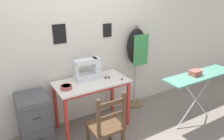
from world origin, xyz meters
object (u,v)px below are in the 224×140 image
at_px(fabric_bowl, 66,87).
at_px(wooden_chair, 106,126).
at_px(scissors, 122,79).
at_px(thread_spool_near_machine, 106,77).
at_px(ironing_board, 199,77).
at_px(storage_box, 195,73).
at_px(dress_form, 136,50).
at_px(sewing_machine, 89,70).
at_px(filing_cabinet, 35,120).
at_px(thread_spool_mid_table, 109,77).

height_order(fabric_bowl, wooden_chair, wooden_chair).
relative_size(scissors, wooden_chair, 0.12).
relative_size(fabric_bowl, scissors, 1.44).
xyz_separation_m(scissors, thread_spool_near_machine, (-0.20, 0.14, 0.01)).
relative_size(scissors, ironing_board, 0.09).
relative_size(fabric_bowl, storage_box, 0.91).
bearing_deg(fabric_bowl, storage_box, -21.08).
height_order(dress_form, storage_box, dress_form).
bearing_deg(ironing_board, sewing_machine, 149.28).
bearing_deg(dress_form, thread_spool_near_machine, -162.47).
distance_m(wooden_chair, dress_form, 1.49).
relative_size(thread_spool_near_machine, filing_cabinet, 0.05).
relative_size(sewing_machine, thread_spool_mid_table, 10.26).
bearing_deg(ironing_board, dress_form, 116.47).
bearing_deg(filing_cabinet, fabric_bowl, -13.36).
height_order(filing_cabinet, dress_form, dress_form).
bearing_deg(scissors, ironing_board, -29.91).
height_order(fabric_bowl, scissors, fabric_bowl).
distance_m(sewing_machine, filing_cabinet, 1.02).
height_order(scissors, wooden_chair, wooden_chair).
height_order(scissors, dress_form, dress_form).
xyz_separation_m(wooden_chair, dress_form, (1.07, 0.84, 0.62)).
height_order(fabric_bowl, thread_spool_mid_table, fabric_bowl).
relative_size(thread_spool_near_machine, wooden_chair, 0.04).
xyz_separation_m(thread_spool_mid_table, wooden_chair, (-0.39, -0.60, -0.37)).
relative_size(scissors, filing_cabinet, 0.15).
xyz_separation_m(fabric_bowl, dress_form, (1.35, 0.26, 0.25)).
bearing_deg(storage_box, wooden_chair, 176.34).
xyz_separation_m(fabric_bowl, scissors, (0.83, -0.11, -0.02)).
bearing_deg(storage_box, sewing_machine, 148.08).
height_order(thread_spool_mid_table, dress_form, dress_form).
relative_size(thread_spool_mid_table, ironing_board, 0.03).
xyz_separation_m(wooden_chair, ironing_board, (1.54, -0.11, 0.37)).
distance_m(thread_spool_near_machine, filing_cabinet, 1.15).
distance_m(fabric_bowl, storage_box, 1.86).
relative_size(dress_form, storage_box, 8.43).
xyz_separation_m(dress_form, storage_box, (0.38, -0.93, -0.16)).
bearing_deg(wooden_chair, scissors, 41.04).
xyz_separation_m(filing_cabinet, dress_form, (1.80, 0.16, 0.68)).
distance_m(scissors, storage_box, 1.07).
bearing_deg(filing_cabinet, dress_form, 5.07).
bearing_deg(thread_spool_near_machine, fabric_bowl, -176.86).
bearing_deg(storage_box, scissors, 148.40).
bearing_deg(thread_spool_near_machine, wooden_chair, -118.84).
relative_size(thread_spool_near_machine, ironing_board, 0.03).
distance_m(fabric_bowl, wooden_chair, 0.75).
relative_size(sewing_machine, scissors, 3.62).
distance_m(thread_spool_mid_table, filing_cabinet, 1.20).
xyz_separation_m(scissors, thread_spool_mid_table, (-0.15, 0.13, 0.01)).
height_order(scissors, storage_box, storage_box).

